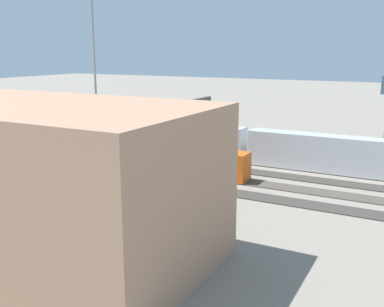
{
  "coord_description": "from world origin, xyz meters",
  "views": [
    {
      "loc": [
        -34.07,
        56.96,
        16.39
      ],
      "look_at": [
        -5.52,
        3.33,
        2.5
      ],
      "focal_mm": 42.2,
      "sensor_mm": 36.0,
      "label": 1
    }
  ],
  "objects_px": {
    "train_on_track_3": "(210,161)",
    "light_mast_2": "(93,32)",
    "train_on_track_1": "(177,138)",
    "signal_gantry": "(172,113)"
  },
  "relations": [
    {
      "from": "train_on_track_3",
      "to": "light_mast_2",
      "type": "xyz_separation_m",
      "value": [
        32.91,
        -17.01,
        17.68
      ]
    },
    {
      "from": "train_on_track_3",
      "to": "train_on_track_1",
      "type": "relative_size",
      "value": 0.08
    },
    {
      "from": "train_on_track_1",
      "to": "signal_gantry",
      "type": "bearing_deg",
      "value": 112.62
    },
    {
      "from": "light_mast_2",
      "to": "signal_gantry",
      "type": "height_order",
      "value": "light_mast_2"
    },
    {
      "from": "light_mast_2",
      "to": "signal_gantry",
      "type": "relative_size",
      "value": 1.27
    },
    {
      "from": "signal_gantry",
      "to": "train_on_track_1",
      "type": "bearing_deg",
      "value": -67.38
    },
    {
      "from": "train_on_track_3",
      "to": "train_on_track_1",
      "type": "bearing_deg",
      "value": -43.1
    },
    {
      "from": "train_on_track_1",
      "to": "signal_gantry",
      "type": "distance_m",
      "value": 7.24
    },
    {
      "from": "train_on_track_3",
      "to": "light_mast_2",
      "type": "height_order",
      "value": "light_mast_2"
    },
    {
      "from": "light_mast_2",
      "to": "train_on_track_1",
      "type": "bearing_deg",
      "value": 162.49
    }
  ]
}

